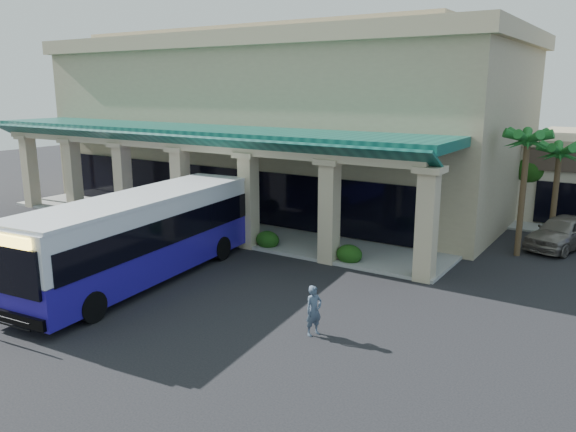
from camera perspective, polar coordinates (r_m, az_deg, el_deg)
The scene contains 10 objects.
ground at distance 22.45m, azimuth -5.78°, elevation -7.45°, with size 110.00×110.00×0.00m, color black.
main_building at distance 38.76m, azimuth -0.38°, elevation 9.84°, with size 30.80×14.80×11.35m, color tan, non-canonical shape.
arcade at distance 31.81m, azimuth -9.53°, elevation 3.84°, with size 30.00×6.20×5.70m, color #0A3F38, non-canonical shape.
palm_0 at distance 28.11m, azimuth 22.78°, elevation 2.74°, with size 2.40×2.40×6.60m, color #185A1F, non-canonical shape.
palm_1 at distance 30.96m, azimuth 25.56°, elevation 2.58°, with size 2.40×2.40×5.80m, color #185A1F, non-canonical shape.
palm_2 at distance 42.69m, azimuth -24.45°, elevation 5.50°, with size 2.40×2.40×6.20m, color #185A1F, non-canonical shape.
broadleaf_tree at distance 36.21m, azimuth 23.45°, elevation 3.33°, with size 2.60×2.60×4.81m, color #14390D, non-canonical shape.
transit_bus at distance 23.70m, azimuth -14.53°, elevation -2.19°, with size 2.97×12.75×3.56m, color #231698, non-canonical shape.
pedestrian at distance 18.23m, azimuth 2.63°, elevation -9.57°, with size 0.60×0.40×1.65m, color #405062.
car_silver at distance 30.79m, azimuth 26.13°, elevation -1.48°, with size 1.95×4.86×1.66m, color slate.
Camera 1 is at (13.26, -16.34, 7.82)m, focal length 35.00 mm.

